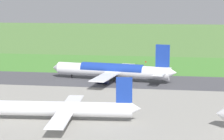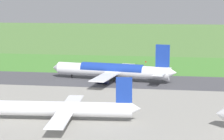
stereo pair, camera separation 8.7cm
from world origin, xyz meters
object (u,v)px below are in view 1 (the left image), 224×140
object	(u,v)px
airliner_main	(113,70)
airliner_parked_mid	(65,109)
traffic_cone_orange	(138,68)
no_stopping_sign	(146,64)

from	to	relation	value
airliner_main	airliner_parked_mid	xyz separation A→B (m)	(4.89, 58.46, -0.91)
traffic_cone_orange	airliner_main	bearing A→B (deg)	77.22
airliner_main	airliner_parked_mid	bearing A→B (deg)	85.22
airliner_parked_mid	traffic_cone_orange	xyz separation A→B (m)	(-12.37, -91.47, -3.16)
airliner_main	no_stopping_sign	xyz separation A→B (m)	(-11.09, -37.22, -2.67)
airliner_parked_mid	no_stopping_sign	size ratio (longest dim) A/B	15.09
no_stopping_sign	traffic_cone_orange	bearing A→B (deg)	49.47
airliner_parked_mid	no_stopping_sign	bearing A→B (deg)	-99.48
airliner_parked_mid	traffic_cone_orange	world-z (taller)	airliner_parked_mid
airliner_main	no_stopping_sign	bearing A→B (deg)	-106.59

